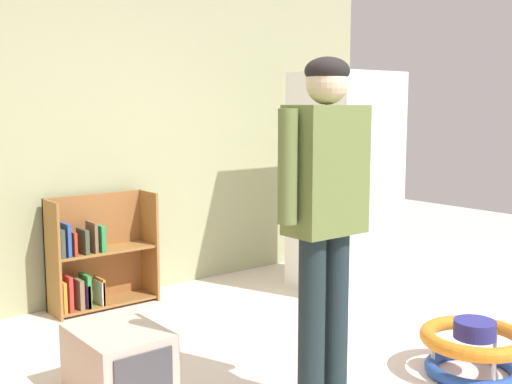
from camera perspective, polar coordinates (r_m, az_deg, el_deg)
The scene contains 6 objects.
back_wall at distance 5.13m, azimuth -12.34°, elevation 5.71°, with size 5.20×0.06×2.70m, color #A5AB7F.
refrigerator at distance 5.27m, azimuth 7.91°, elevation 0.85°, with size 0.73×0.68×1.78m.
bookshelf at distance 4.97m, azimuth -14.24°, elevation -5.90°, with size 0.80×0.28×0.85m.
standing_person at distance 3.05m, azimuth 6.20°, elevation -1.13°, with size 0.57×0.22×1.74m.
baby_walker at distance 3.91m, azimuth 18.88°, elevation -13.07°, with size 0.60×0.60×0.32m.
pet_carrier at distance 3.54m, azimuth -12.15°, elevation -14.66°, with size 0.42×0.55×0.36m.
Camera 1 is at (-2.28, -2.27, 1.53)m, focal length 44.79 mm.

